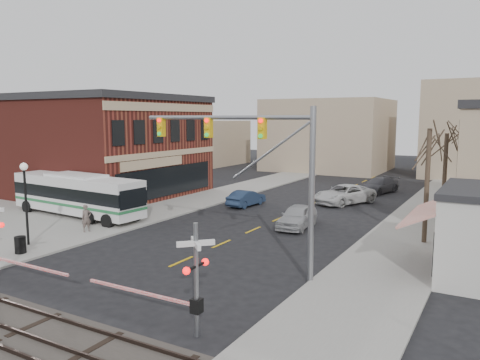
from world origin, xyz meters
name	(u,v)px	position (x,y,z in m)	size (l,w,h in m)	color
ground	(156,273)	(0.00, 0.00, 0.00)	(160.00, 160.00, 0.00)	black
sidewalk_west	(215,196)	(-9.50, 20.00, 0.06)	(5.00, 60.00, 0.12)	gray
sidewalk_east	(426,217)	(9.50, 20.00, 0.06)	(5.00, 60.00, 0.12)	gray
ballast_strip	(3,339)	(0.00, -8.00, 0.03)	(160.00, 5.00, 0.06)	#332D28
rail_tracks	(3,337)	(0.00, -8.00, 0.12)	(160.00, 3.91, 0.14)	#2D231E
brick_building	(54,143)	(-26.98, 16.00, 4.81)	(30.40, 15.40, 9.60)	maroon
tree_east_a	(427,186)	(10.50, 12.00, 3.50)	(0.28, 0.28, 6.75)	#382B21
tree_east_b	(444,179)	(10.80, 18.00, 3.27)	(0.28, 0.28, 6.30)	#382B21
tree_east_c	(459,163)	(11.00, 26.00, 3.72)	(0.28, 0.28, 7.20)	#382B21
transit_bus	(77,194)	(-13.55, 7.07, 1.76)	(12.25, 3.47, 3.11)	silver
traffic_signal_mast	(260,156)	(4.36, 2.48, 5.71)	(9.38, 0.30, 8.00)	gray
rr_crossing_east	(186,279)	(5.14, -4.50, 1.97)	(5.60, 1.36, 4.00)	gray
street_lamp	(25,187)	(-9.52, -0.09, 3.51)	(0.44, 0.44, 4.81)	black
trash_bin	(20,245)	(-8.35, -1.42, 0.58)	(0.60, 0.60, 0.93)	black
car_a	(297,216)	(2.27, 12.14, 0.78)	(1.85, 4.60, 1.57)	#9D9EA1
car_b	(246,198)	(-4.59, 17.34, 0.68)	(1.44, 4.12, 1.36)	#1B2A43
car_c	(344,194)	(2.33, 22.54, 0.83)	(2.75, 5.96, 1.66)	silver
car_d	(379,185)	(3.53, 30.01, 0.76)	(2.14, 5.27, 1.53)	#424247
pedestrian_near	(86,218)	(-9.00, 3.84, 1.01)	(0.65, 0.43, 1.78)	#60534D
pedestrian_far	(112,209)	(-10.39, 7.52, 0.87)	(0.72, 0.56, 1.49)	#2F2C4D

